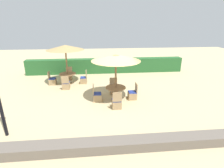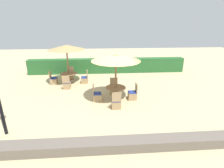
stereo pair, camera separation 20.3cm
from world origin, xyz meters
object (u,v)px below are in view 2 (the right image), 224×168
Objects in this scene: round_table_center at (116,90)px; patio_chair_back_left_north at (70,76)px; patio_chair_center_west at (97,96)px; patio_chair_back_left_west at (54,80)px; patio_chair_center_east at (133,95)px; round_table_back_left at (69,75)px; parasol_back_left at (66,47)px; patio_chair_back_left_south at (67,85)px; patio_chair_center_north at (114,89)px; patio_chair_back_left_east at (85,79)px; parasol_center at (116,58)px; patio_chair_center_south at (116,103)px.

round_table_center is 5.03m from patio_chair_back_left_north.
patio_chair_center_west and patio_chair_back_left_west have the same top height.
patio_chair_center_east is 0.82× the size of round_table_back_left.
parasol_back_left is at bearing 93.20° from patio_chair_back_left_north.
patio_chair_back_left_north is at bearing -153.06° from patio_chair_center_west.
patio_chair_back_left_north is at bearing 127.60° from round_table_center.
round_table_center is 1.08m from patio_chair_center_west.
patio_chair_center_north is at bearing -18.44° from patio_chair_back_left_south.
patio_chair_back_left_north is at bearing 49.03° from patio_chair_back_left_east.
patio_chair_back_left_west reaches higher than round_table_center.
parasol_back_left is at bearing 0.00° from round_table_back_left.
patio_chair_center_north is at bearing -136.49° from patio_chair_back_left_east.
patio_chair_center_north and patio_chair_back_left_north have the same top height.
parasol_back_left is at bearing 53.21° from patio_chair_center_east.
parasol_back_left is (-3.97, 2.97, 2.25)m from patio_chair_center_east.
round_table_back_left is 1.04m from patio_chair_back_left_north.
parasol_center is at bearing 90.97° from patio_chair_center_east.
patio_chair_center_west is at bearing -178.51° from parasol_center.
patio_chair_center_south is 0.35× the size of parasol_back_left.
patio_chair_center_west is 0.82× the size of round_table_back_left.
patio_chair_center_south is 4.17m from patio_chair_back_left_south.
round_table_center is at bearing 86.71° from patio_chair_center_south.
patio_chair_back_left_south is (-3.00, 1.96, -2.11)m from parasol_center.
patio_chair_center_south is at bearing 134.53° from patio_chair_center_east.
patio_chair_center_south is 5.80m from patio_chair_back_left_north.
parasol_center reaches higher than patio_chair_back_left_west.
round_table_back_left is 1.22× the size of patio_chair_back_left_east.
round_table_center is 5.03m from patio_chair_back_left_west.
patio_chair_center_east is 4.42m from patio_chair_back_left_south.
patio_chair_center_east is 1.00× the size of patio_chair_back_left_east.
patio_chair_back_left_west is 1.45m from patio_chair_back_left_north.
patio_chair_back_left_north is at bearing 93.20° from round_table_back_left.
round_table_back_left is (-2.95, 3.98, 0.33)m from patio_chair_center_south.
patio_chair_back_left_west is at bearing 59.88° from patio_chair_center_east.
parasol_center is 4.24m from parasol_back_left.
patio_chair_center_east is (0.97, 0.02, -2.11)m from parasol_center.
patio_chair_center_north is at bearing 64.12° from patio_chair_back_left_west.
round_table_center is 1.19× the size of patio_chair_center_south.
patio_chair_center_south is at bearing -93.29° from parasol_center.
patio_chair_center_north is 1.00× the size of patio_chair_back_left_north.
round_table_back_left is 1.22× the size of patio_chair_back_left_south.
patio_chair_center_east is at bearing 44.53° from patio_chair_center_south.
round_table_back_left is at bearing 53.21° from patio_chair_center_east.
patio_chair_center_north is 4.26m from parasol_back_left.
patio_chair_center_north is 0.82× the size of round_table_back_left.
patio_chair_back_left_west is at bearing -177.44° from round_table_back_left.
round_table_center is 1.19× the size of patio_chair_back_left_north.
patio_chair_center_west is 1.00× the size of patio_chair_back_left_north.
patio_chair_back_left_west is 1.00× the size of patio_chair_back_left_east.
patio_chair_center_south is 1.00× the size of patio_chair_back_left_north.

